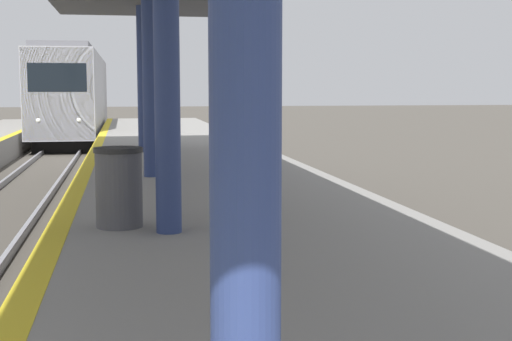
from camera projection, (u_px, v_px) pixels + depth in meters
train at (75, 95)px, 36.21m from camera, size 2.72×19.07×4.40m
trash_bin at (119, 187)px, 8.84m from camera, size 0.61×0.61×0.99m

